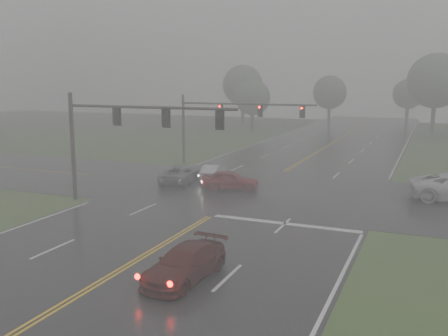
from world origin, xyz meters
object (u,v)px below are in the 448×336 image
at_px(sedan_red, 230,190).
at_px(signal_gantry_near, 117,127).
at_px(car_grey, 181,182).
at_px(sedan_maroon, 185,280).
at_px(sedan_silver, 213,179).
at_px(signal_gantry_far, 222,116).

height_order(sedan_red, signal_gantry_near, signal_gantry_near).
height_order(sedan_red, car_grey, sedan_red).
distance_m(sedan_maroon, sedan_red, 16.80).
bearing_deg(signal_gantry_near, sedan_silver, 77.39).
bearing_deg(sedan_red, signal_gantry_near, 127.88).
distance_m(sedan_maroon, signal_gantry_far, 27.26).
bearing_deg(signal_gantry_far, signal_gantry_near, -91.60).
distance_m(sedan_silver, signal_gantry_near, 11.26).
xyz_separation_m(sedan_red, signal_gantry_far, (-4.50, 9.10, 4.68)).
bearing_deg(signal_gantry_far, sedan_red, -63.66).
relative_size(sedan_maroon, signal_gantry_near, 0.39).
relative_size(sedan_maroon, sedan_silver, 1.24).
bearing_deg(sedan_maroon, car_grey, 123.09).
bearing_deg(sedan_red, sedan_maroon, -179.95).
height_order(sedan_maroon, sedan_silver, sedan_maroon).
relative_size(sedan_silver, signal_gantry_far, 0.29).
relative_size(sedan_red, signal_gantry_far, 0.33).
xyz_separation_m(sedan_silver, signal_gantry_far, (-1.76, 6.03, 4.68)).
bearing_deg(sedan_maroon, sedan_red, 110.72).
distance_m(sedan_maroon, signal_gantry_near, 14.31).
xyz_separation_m(sedan_silver, signal_gantry_near, (-2.20, -9.84, 5.00)).
bearing_deg(signal_gantry_near, sedan_maroon, -44.39).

